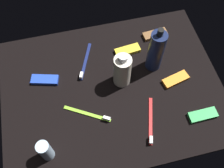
# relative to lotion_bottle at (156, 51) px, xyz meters

# --- Properties ---
(ground_plane) EXTENTS (0.84, 0.64, 0.01)m
(ground_plane) POSITION_rel_lotion_bottle_xyz_m (0.18, 0.06, -0.10)
(ground_plane) COLOR black
(lotion_bottle) EXTENTS (0.06, 0.06, 0.22)m
(lotion_bottle) POSITION_rel_lotion_bottle_xyz_m (0.00, 0.00, 0.00)
(lotion_bottle) COLOR #141E43
(lotion_bottle) RESTS_ON ground_plane
(bodywash_bottle) EXTENTS (0.07, 0.07, 0.16)m
(bodywash_bottle) POSITION_rel_lotion_bottle_xyz_m (0.14, 0.04, -0.02)
(bodywash_bottle) COLOR silver
(bodywash_bottle) RESTS_ON ground_plane
(deodorant_stick) EXTENTS (0.04, 0.04, 0.10)m
(deodorant_stick) POSITION_rel_lotion_bottle_xyz_m (0.45, 0.26, -0.05)
(deodorant_stick) COLOR silver
(deodorant_stick) RESTS_ON ground_plane
(toothbrush_lime) EXTENTS (0.16, 0.10, 0.02)m
(toothbrush_lime) POSITION_rel_lotion_bottle_xyz_m (0.29, 0.15, -0.09)
(toothbrush_lime) COLOR #8CD133
(toothbrush_lime) RESTS_ON ground_plane
(toothbrush_navy) EXTENTS (0.08, 0.17, 0.02)m
(toothbrush_navy) POSITION_rel_lotion_bottle_xyz_m (0.26, -0.07, -0.09)
(toothbrush_navy) COLOR navy
(toothbrush_navy) RESTS_ON ground_plane
(toothbrush_red) EXTENTS (0.07, 0.18, 0.02)m
(toothbrush_red) POSITION_rel_lotion_bottle_xyz_m (0.08, 0.24, -0.09)
(toothbrush_red) COLOR red
(toothbrush_red) RESTS_ON ground_plane
(snack_bar_blue) EXTENTS (0.11, 0.07, 0.01)m
(snack_bar_blue) POSITION_rel_lotion_bottle_xyz_m (0.43, -0.03, -0.09)
(snack_bar_blue) COLOR blue
(snack_bar_blue) RESTS_ON ground_plane
(snack_bar_brown) EXTENTS (0.11, 0.05, 0.01)m
(snack_bar_brown) POSITION_rel_lotion_bottle_xyz_m (-0.06, -0.14, -0.09)
(snack_bar_brown) COLOR brown
(snack_bar_brown) RESTS_ON ground_plane
(snack_bar_yellow) EXTENTS (0.11, 0.05, 0.01)m
(snack_bar_yellow) POSITION_rel_lotion_bottle_xyz_m (0.08, -0.09, -0.09)
(snack_bar_yellow) COLOR yellow
(snack_bar_yellow) RESTS_ON ground_plane
(snack_bar_orange) EXTENTS (0.11, 0.06, 0.01)m
(snack_bar_orange) POSITION_rel_lotion_bottle_xyz_m (-0.06, 0.09, -0.09)
(snack_bar_orange) COLOR orange
(snack_bar_orange) RESTS_ON ground_plane
(snack_bar_green) EXTENTS (0.10, 0.04, 0.01)m
(snack_bar_green) POSITION_rel_lotion_bottle_xyz_m (-0.11, 0.25, -0.09)
(snack_bar_green) COLOR green
(snack_bar_green) RESTS_ON ground_plane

